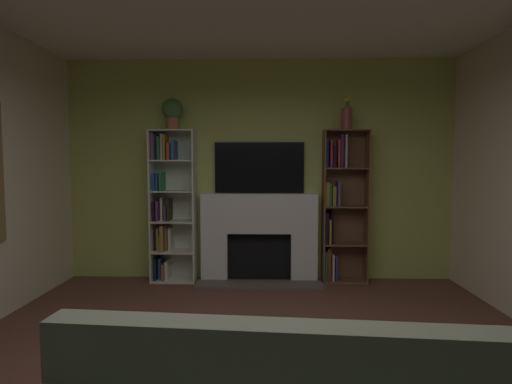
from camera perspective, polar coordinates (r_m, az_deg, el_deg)
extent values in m
cube|color=#B7C461|center=(5.34, 0.49, 3.08)|extent=(5.12, 0.06, 2.86)
cube|color=white|center=(5.38, -5.78, -8.95)|extent=(0.34, 0.22, 0.62)
cube|color=white|center=(5.36, 6.71, -9.00)|extent=(0.34, 0.22, 0.62)
cube|color=white|center=(5.24, 0.46, -2.99)|extent=(1.49, 0.22, 0.51)
cube|color=black|center=(5.41, 0.47, -8.86)|extent=(0.82, 0.08, 0.62)
cube|color=#5D534C|center=(5.17, 0.40, -12.88)|extent=(1.59, 0.30, 0.03)
cube|color=black|center=(5.28, 0.48, 3.45)|extent=(1.15, 0.06, 0.65)
cube|color=silver|center=(5.38, -14.33, -1.94)|extent=(0.02, 0.33, 1.94)
cube|color=silver|center=(5.26, -8.56, -1.99)|extent=(0.02, 0.33, 1.94)
cube|color=silver|center=(5.46, -11.11, -1.80)|extent=(0.57, 0.02, 1.94)
cube|color=silver|center=(5.49, -11.33, -11.99)|extent=(0.53, 0.33, 0.02)
cube|color=black|center=(5.54, -13.74, -10.30)|extent=(0.04, 0.24, 0.28)
cube|color=navy|center=(5.54, -13.16, -10.30)|extent=(0.03, 0.21, 0.28)
cube|color=brown|center=(5.52, -12.68, -10.71)|extent=(0.04, 0.24, 0.21)
cube|color=beige|center=(5.50, -12.22, -10.58)|extent=(0.04, 0.25, 0.24)
cube|color=silver|center=(5.40, -11.39, -8.12)|extent=(0.53, 0.33, 0.02)
cube|color=black|center=(5.48, -13.79, -6.62)|extent=(0.02, 0.19, 0.24)
cube|color=olive|center=(5.47, -13.44, -6.32)|extent=(0.03, 0.19, 0.30)
cube|color=olive|center=(5.46, -13.15, -6.87)|extent=(0.02, 0.22, 0.20)
cube|color=olive|center=(5.41, -12.83, -6.24)|extent=(0.04, 0.27, 0.33)
cube|color=brown|center=(5.43, -12.30, -6.24)|extent=(0.03, 0.21, 0.32)
cube|color=beige|center=(5.42, -11.83, -6.41)|extent=(0.04, 0.21, 0.29)
cube|color=silver|center=(5.34, -11.45, -4.04)|extent=(0.53, 0.33, 0.02)
cube|color=black|center=(5.39, -13.91, -2.54)|extent=(0.03, 0.25, 0.25)
cube|color=#542F6E|center=(5.39, -13.46, -2.52)|extent=(0.03, 0.25, 0.26)
cube|color=beige|center=(5.41, -12.95, -2.29)|extent=(0.03, 0.18, 0.29)
cube|color=#52336E|center=(5.39, -12.46, -2.84)|extent=(0.03, 0.19, 0.19)
cube|color=black|center=(5.36, -12.01, -2.42)|extent=(0.03, 0.23, 0.28)
cube|color=silver|center=(5.30, -11.51, 0.12)|extent=(0.53, 0.33, 0.02)
cube|color=#1B4D98|center=(5.37, -13.93, 1.39)|extent=(0.04, 0.24, 0.22)
cube|color=navy|center=(5.35, -13.46, 1.39)|extent=(0.03, 0.25, 0.22)
cube|color=#1E7B41|center=(5.34, -13.01, 1.47)|extent=(0.02, 0.26, 0.23)
cube|color=silver|center=(5.28, -11.56, 4.32)|extent=(0.53, 0.33, 0.02)
cube|color=#653E63|center=(5.36, -14.03, 6.12)|extent=(0.04, 0.25, 0.33)
cube|color=#377651|center=(5.38, -13.33, 5.97)|extent=(0.04, 0.18, 0.30)
cube|color=beige|center=(5.35, -12.89, 6.15)|extent=(0.02, 0.22, 0.33)
cube|color=olive|center=(5.34, -12.54, 6.09)|extent=(0.03, 0.23, 0.31)
cube|color=#AA3937|center=(5.32, -11.98, 5.56)|extent=(0.04, 0.24, 0.21)
cube|color=#2D5684|center=(5.31, -11.40, 5.77)|extent=(0.04, 0.23, 0.25)
cube|color=silver|center=(5.30, -11.62, 8.42)|extent=(0.53, 0.33, 0.02)
cube|color=brown|center=(5.26, 9.45, -2.00)|extent=(0.02, 0.26, 1.94)
cube|color=brown|center=(5.36, 15.27, -1.97)|extent=(0.02, 0.26, 1.94)
cube|color=brown|center=(5.43, 12.15, -1.85)|extent=(0.57, 0.02, 1.94)
cube|color=brown|center=(5.49, 12.24, -12.02)|extent=(0.53, 0.26, 0.02)
cube|color=#22654D|center=(5.40, 9.69, -10.09)|extent=(0.03, 0.22, 0.37)
cube|color=#984A29|center=(5.44, 10.15, -9.79)|extent=(0.04, 0.15, 0.41)
cube|color=beige|center=(5.42, 10.68, -10.25)|extent=(0.02, 0.21, 0.34)
cube|color=#2D3C99|center=(5.45, 11.08, -10.40)|extent=(0.02, 0.19, 0.30)
cube|color=brown|center=(5.38, 12.31, -7.14)|extent=(0.53, 0.26, 0.02)
cube|color=black|center=(5.31, 9.79, -4.99)|extent=(0.03, 0.21, 0.39)
cube|color=olive|center=(5.32, 10.24, -5.44)|extent=(0.02, 0.22, 0.31)
cube|color=black|center=(5.35, 10.54, -4.84)|extent=(0.03, 0.15, 0.41)
cube|color=brown|center=(5.31, 12.39, -1.99)|extent=(0.53, 0.26, 0.02)
cube|color=olive|center=(5.27, 9.88, -0.28)|extent=(0.04, 0.20, 0.30)
cube|color=#277647|center=(5.29, 10.30, -0.38)|extent=(0.03, 0.17, 0.28)
cube|color=olive|center=(5.29, 10.83, -0.54)|extent=(0.04, 0.19, 0.25)
cube|color=#564078|center=(5.28, 11.44, -0.24)|extent=(0.03, 0.21, 0.31)
cube|color=brown|center=(5.28, 12.47, 3.26)|extent=(0.53, 0.26, 0.02)
cube|color=navy|center=(5.28, 9.87, 5.28)|extent=(0.03, 0.15, 0.35)
cube|color=#B42733|center=(5.27, 10.42, 5.26)|extent=(0.03, 0.19, 0.34)
cube|color=black|center=(5.28, 10.86, 4.91)|extent=(0.04, 0.17, 0.28)
cube|color=#C03930|center=(5.28, 11.44, 5.26)|extent=(0.02, 0.19, 0.35)
cube|color=#5A2B79|center=(5.31, 11.88, 5.61)|extent=(0.03, 0.15, 0.42)
cube|color=beige|center=(5.30, 12.40, 5.59)|extent=(0.02, 0.19, 0.41)
cube|color=brown|center=(5.29, 12.55, 8.41)|extent=(0.53, 0.26, 0.02)
cylinder|color=#AE6B49|center=(5.32, -11.60, 9.32)|extent=(0.16, 0.16, 0.15)
sphere|color=#46723A|center=(5.34, -11.63, 11.30)|extent=(0.27, 0.27, 0.27)
cylinder|color=#96403D|center=(5.29, 12.61, 9.98)|extent=(0.14, 0.14, 0.27)
cylinder|color=#4C7F3F|center=(5.30, 12.59, 12.26)|extent=(0.01, 0.01, 0.15)
sphere|color=yellow|center=(5.31, 12.60, 13.07)|extent=(0.04, 0.04, 0.04)
cylinder|color=#4C7F3F|center=(5.31, 12.78, 12.08)|extent=(0.01, 0.01, 0.12)
sphere|color=yellow|center=(5.32, 12.79, 12.74)|extent=(0.05, 0.05, 0.05)
cylinder|color=#4C7F3F|center=(5.28, 12.53, 12.02)|extent=(0.01, 0.01, 0.10)
sphere|color=yellow|center=(5.29, 12.53, 12.58)|extent=(0.06, 0.06, 0.06)
cylinder|color=#4C7F3F|center=(5.30, 12.95, 12.04)|extent=(0.01, 0.01, 0.11)
sphere|color=yellow|center=(5.31, 12.96, 12.63)|extent=(0.06, 0.06, 0.06)
cube|color=slate|center=(1.82, 4.47, -24.29)|extent=(2.03, 0.32, 0.42)
cube|color=brown|center=(2.32, 3.06, -24.24)|extent=(0.76, 0.55, 0.04)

